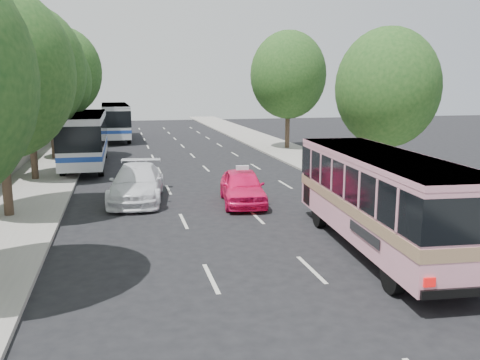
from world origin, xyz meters
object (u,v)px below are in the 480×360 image
object	(u,v)px
pink_taxi	(242,187)
tour_coach_rear	(115,118)
pink_bus	(381,191)
white_pickup	(137,183)
tour_coach_front	(85,135)

from	to	relation	value
pink_taxi	tour_coach_rear	bearing A→B (deg)	107.94
pink_bus	pink_taxi	size ratio (longest dim) A/B	2.21
pink_taxi	white_pickup	world-z (taller)	white_pickup
pink_taxi	pink_bus	bearing A→B (deg)	-62.52
pink_taxi	tour_coach_front	world-z (taller)	tour_coach_front
tour_coach_front	tour_coach_rear	world-z (taller)	tour_coach_front
pink_taxi	tour_coach_rear	distance (m)	28.78
white_pickup	tour_coach_rear	world-z (taller)	tour_coach_rear
tour_coach_front	tour_coach_rear	bearing A→B (deg)	83.75
pink_bus	tour_coach_front	world-z (taller)	tour_coach_front
tour_coach_front	pink_taxi	bearing A→B (deg)	-59.25
white_pickup	pink_bus	bearing A→B (deg)	-43.87
pink_bus	tour_coach_rear	size ratio (longest dim) A/B	0.88
pink_bus	white_pickup	size ratio (longest dim) A/B	1.77
pink_bus	white_pickup	distance (m)	11.47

